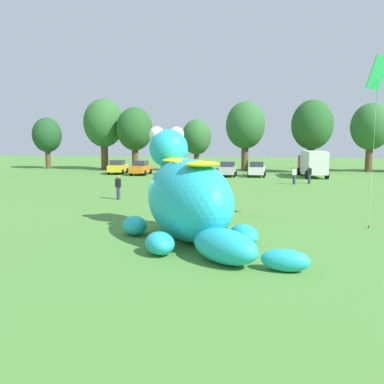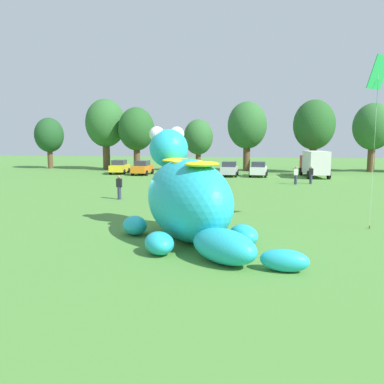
% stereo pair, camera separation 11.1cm
% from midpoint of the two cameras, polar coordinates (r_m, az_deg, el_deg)
% --- Properties ---
extents(ground_plane, '(160.00, 160.00, 0.00)m').
position_cam_midpoint_polar(ground_plane, '(18.09, -3.66, -5.92)').
color(ground_plane, '#4C8438').
extents(giant_inflatable_creature, '(7.94, 7.94, 4.83)m').
position_cam_midpoint_polar(giant_inflatable_creature, '(16.59, -0.70, -0.92)').
color(giant_inflatable_creature, '#23B2C6').
rests_on(giant_inflatable_creature, ground).
extents(car_yellow, '(2.28, 4.26, 1.72)m').
position_cam_midpoint_polar(car_yellow, '(50.20, -10.68, 3.57)').
color(car_yellow, yellow).
rests_on(car_yellow, ground).
extents(car_orange, '(1.94, 4.10, 1.72)m').
position_cam_midpoint_polar(car_orange, '(48.30, -7.43, 3.49)').
color(car_orange, orange).
rests_on(car_orange, ground).
extents(car_black, '(1.99, 4.12, 1.72)m').
position_cam_midpoint_polar(car_black, '(48.45, -3.06, 3.55)').
color(car_black, black).
rests_on(car_black, ground).
extents(car_blue, '(1.95, 4.11, 1.72)m').
position_cam_midpoint_polar(car_blue, '(46.54, 0.98, 3.40)').
color(car_blue, '#2347B7').
rests_on(car_blue, ground).
extents(car_silver, '(1.97, 4.12, 1.72)m').
position_cam_midpoint_polar(car_silver, '(46.14, 5.08, 3.34)').
color(car_silver, '#B7BABF').
rests_on(car_silver, ground).
extents(car_white, '(2.11, 4.19, 1.72)m').
position_cam_midpoint_polar(car_white, '(46.29, 9.25, 3.28)').
color(car_white, white).
rests_on(car_white, ground).
extents(box_truck, '(2.85, 6.56, 2.95)m').
position_cam_midpoint_polar(box_truck, '(46.91, 16.87, 4.02)').
color(box_truck, '#B2231E').
rests_on(box_truck, ground).
extents(tree_far_left, '(4.16, 4.16, 7.39)m').
position_cam_midpoint_polar(tree_far_left, '(62.13, -20.16, 7.65)').
color(tree_far_left, brown).
rests_on(tree_far_left, ground).
extents(tree_left, '(5.55, 5.55, 9.86)m').
position_cam_midpoint_polar(tree_left, '(57.62, -12.63, 9.57)').
color(tree_left, brown).
rests_on(tree_left, ground).
extents(tree_mid_left, '(4.80, 4.80, 8.51)m').
position_cam_midpoint_polar(tree_mid_left, '(54.30, -8.31, 8.88)').
color(tree_mid_left, brown).
rests_on(tree_mid_left, ground).
extents(tree_centre_left, '(3.88, 3.88, 6.89)m').
position_cam_midpoint_polar(tree_centre_left, '(53.05, 0.60, 7.85)').
color(tree_centre_left, brown).
rests_on(tree_centre_left, ground).
extents(tree_centre, '(5.22, 5.22, 9.26)m').
position_cam_midpoint_polar(tree_centre, '(54.27, 7.62, 9.41)').
color(tree_centre, brown).
rests_on(tree_centre, ground).
extents(tree_centre_right, '(5.16, 5.16, 9.17)m').
position_cam_midpoint_polar(tree_centre_right, '(52.66, 16.83, 9.16)').
color(tree_centre_right, brown).
rests_on(tree_centre_right, ground).
extents(tree_mid_right, '(5.03, 5.03, 8.92)m').
position_cam_midpoint_polar(tree_mid_right, '(57.09, 24.23, 8.51)').
color(tree_mid_right, brown).
rests_on(tree_mid_right, ground).
extents(spectator_near_inflatable, '(0.38, 0.26, 1.71)m').
position_cam_midpoint_polar(spectator_near_inflatable, '(28.48, -10.67, 0.64)').
color(spectator_near_inflatable, '#2D334C').
rests_on(spectator_near_inflatable, ground).
extents(spectator_mid_field, '(0.38, 0.26, 1.71)m').
position_cam_midpoint_polar(spectator_mid_field, '(38.76, 14.41, 2.33)').
color(spectator_mid_field, '#2D334C').
rests_on(spectator_mid_field, ground).
extents(spectator_by_cars, '(0.38, 0.26, 1.71)m').
position_cam_midpoint_polar(spectator_by_cars, '(39.66, 16.44, 2.37)').
color(spectator_by_cars, '#2D334C').
rests_on(spectator_by_cars, ground).
extents(tethered_flying_kite, '(1.13, 1.13, 7.94)m').
position_cam_midpoint_polar(tethered_flying_kite, '(20.55, 25.00, 14.94)').
color(tethered_flying_kite, brown).
rests_on(tethered_flying_kite, ground).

